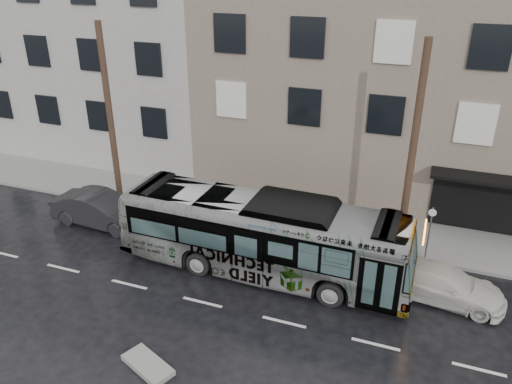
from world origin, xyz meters
TOP-DOWN VIEW (x-y plane):
  - ground at (0.00, 0.00)m, footprint 120.00×120.00m
  - sidewalk at (0.00, 4.90)m, footprint 90.00×3.60m
  - building_taupe at (5.00, 12.70)m, footprint 20.00×12.00m
  - building_grey at (-18.00, 14.20)m, footprint 26.00×15.00m
  - utility_pole_front at (6.50, 3.30)m, footprint 0.30×0.30m
  - utility_pole_rear at (-7.50, 3.30)m, footprint 0.30×0.30m
  - sign_post at (7.60, 3.30)m, footprint 0.06×0.06m
  - bus at (1.39, 0.26)m, footprint 11.94×3.00m
  - white_sedan at (8.31, 0.88)m, footprint 4.71×2.33m
  - dark_sedan at (-7.15, 1.24)m, footprint 4.94×1.92m
  - slush_pile at (-0.18, -6.04)m, footprint 1.97×1.44m

SIDE VIEW (x-z plane):
  - ground at x=0.00m, z-range 0.00..0.00m
  - sidewalk at x=0.00m, z-range 0.00..0.15m
  - slush_pile at x=-0.18m, z-range 0.00..0.18m
  - white_sedan at x=8.31m, z-range 0.00..1.31m
  - dark_sedan at x=-7.15m, z-range 0.00..1.60m
  - sign_post at x=7.60m, z-range 0.15..2.55m
  - bus at x=1.39m, z-range 0.00..3.31m
  - utility_pole_front at x=6.50m, z-range 0.15..9.15m
  - utility_pole_rear at x=-7.50m, z-range 0.15..9.15m
  - building_taupe at x=5.00m, z-range 0.00..11.00m
  - building_grey at x=-18.00m, z-range 0.00..16.00m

